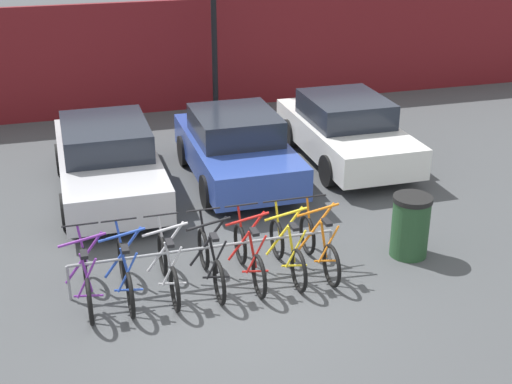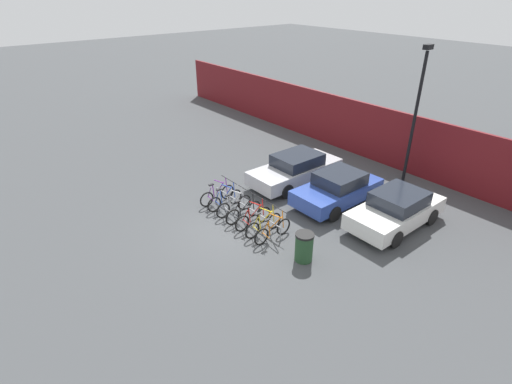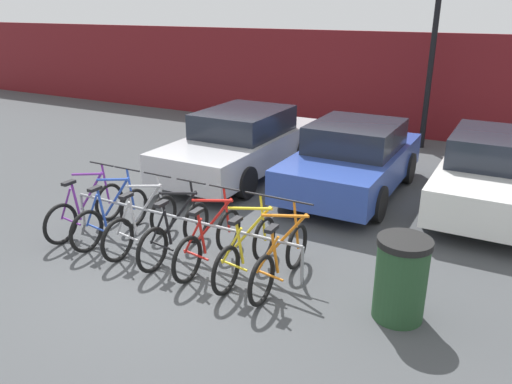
# 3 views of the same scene
# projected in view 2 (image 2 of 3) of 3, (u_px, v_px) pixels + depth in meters

# --- Properties ---
(ground_plane) EXTENTS (120.00, 120.00, 0.00)m
(ground_plane) POSITION_uv_depth(u_px,v_px,m) (237.00, 227.00, 15.23)
(ground_plane) COLOR #424447
(hoarding_wall) EXTENTS (36.00, 0.16, 2.84)m
(hoarding_wall) POSITION_uv_depth(u_px,v_px,m) (389.00, 138.00, 19.88)
(hoarding_wall) COLOR maroon
(hoarding_wall) RESTS_ON ground
(bike_rack) EXTENTS (4.08, 0.04, 0.57)m
(bike_rack) POSITION_uv_depth(u_px,v_px,m) (246.00, 207.00, 15.59)
(bike_rack) COLOR gray
(bike_rack) RESTS_ON ground
(bicycle_purple) EXTENTS (0.68, 1.71, 1.05)m
(bicycle_purple) POSITION_uv_depth(u_px,v_px,m) (217.00, 195.00, 16.77)
(bicycle_purple) COLOR black
(bicycle_purple) RESTS_ON ground
(bicycle_blue) EXTENTS (0.68, 1.71, 1.05)m
(bicycle_blue) POSITION_uv_depth(u_px,v_px,m) (225.00, 200.00, 16.39)
(bicycle_blue) COLOR black
(bicycle_blue) RESTS_ON ground
(bicycle_silver) EXTENTS (0.68, 1.71, 1.05)m
(bicycle_silver) POSITION_uv_depth(u_px,v_px,m) (234.00, 205.00, 15.96)
(bicycle_silver) COLOR black
(bicycle_silver) RESTS_ON ground
(bicycle_black) EXTENTS (0.68, 1.71, 1.05)m
(bicycle_black) POSITION_uv_depth(u_px,v_px,m) (244.00, 212.00, 15.52)
(bicycle_black) COLOR black
(bicycle_black) RESTS_ON ground
(bicycle_red) EXTENTS (0.68, 1.71, 1.05)m
(bicycle_red) POSITION_uv_depth(u_px,v_px,m) (253.00, 218.00, 15.12)
(bicycle_red) COLOR black
(bicycle_red) RESTS_ON ground
(bicycle_yellow) EXTENTS (0.68, 1.71, 1.05)m
(bicycle_yellow) POSITION_uv_depth(u_px,v_px,m) (263.00, 224.00, 14.70)
(bicycle_yellow) COLOR black
(bicycle_yellow) RESTS_ON ground
(bicycle_orange) EXTENTS (0.68, 1.71, 1.05)m
(bicycle_orange) POSITION_uv_depth(u_px,v_px,m) (273.00, 230.00, 14.35)
(bicycle_orange) COLOR black
(bicycle_orange) RESTS_ON ground
(car_silver) EXTENTS (1.91, 4.52, 1.40)m
(car_silver) POSITION_uv_depth(u_px,v_px,m) (296.00, 169.00, 18.32)
(car_silver) COLOR #B7B7BC
(car_silver) RESTS_ON ground
(car_blue) EXTENTS (1.91, 3.93, 1.40)m
(car_blue) POSITION_uv_depth(u_px,v_px,m) (338.00, 189.00, 16.57)
(car_blue) COLOR #2D479E
(car_blue) RESTS_ON ground
(car_white) EXTENTS (1.91, 4.10, 1.40)m
(car_white) POSITION_uv_depth(u_px,v_px,m) (396.00, 209.00, 15.05)
(car_white) COLOR silver
(car_white) RESTS_ON ground
(lamp_post) EXTENTS (0.24, 0.44, 6.09)m
(lamp_post) POSITION_uv_depth(u_px,v_px,m) (416.00, 110.00, 17.23)
(lamp_post) COLOR black
(lamp_post) RESTS_ON ground
(trash_bin) EXTENTS (0.63, 0.63, 1.03)m
(trash_bin) POSITION_uv_depth(u_px,v_px,m) (304.00, 247.00, 13.22)
(trash_bin) COLOR #234728
(trash_bin) RESTS_ON ground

